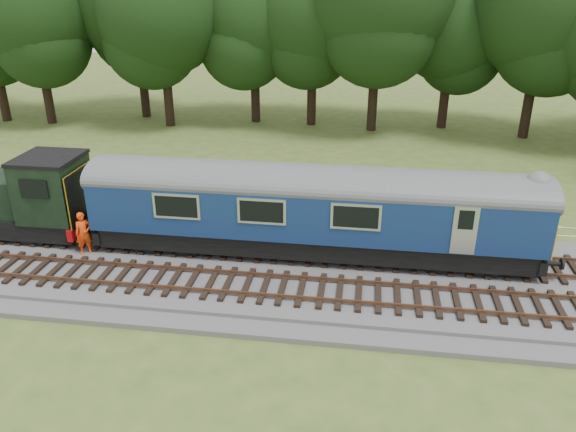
# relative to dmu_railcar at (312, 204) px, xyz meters

# --- Properties ---
(ground) EXTENTS (120.00, 120.00, 0.00)m
(ground) POSITION_rel_dmu_railcar_xyz_m (-2.13, -1.40, -2.61)
(ground) COLOR #425F23
(ground) RESTS_ON ground
(ballast) EXTENTS (70.00, 7.00, 0.35)m
(ballast) POSITION_rel_dmu_railcar_xyz_m (-2.13, -1.40, -2.43)
(ballast) COLOR #4C4C4F
(ballast) RESTS_ON ground
(track_north) EXTENTS (67.20, 2.40, 0.21)m
(track_north) POSITION_rel_dmu_railcar_xyz_m (-2.13, -0.00, -2.19)
(track_north) COLOR black
(track_north) RESTS_ON ballast
(track_south) EXTENTS (67.20, 2.40, 0.21)m
(track_south) POSITION_rel_dmu_railcar_xyz_m (-2.13, -3.00, -2.19)
(track_south) COLOR black
(track_south) RESTS_ON ballast
(fence) EXTENTS (64.00, 0.12, 1.00)m
(fence) POSITION_rel_dmu_railcar_xyz_m (-2.13, 3.10, -2.61)
(fence) COLOR #6B6054
(fence) RESTS_ON ground
(tree_line) EXTENTS (70.00, 8.00, 18.00)m
(tree_line) POSITION_rel_dmu_railcar_xyz_m (-2.13, 20.60, -2.61)
(tree_line) COLOR black
(tree_line) RESTS_ON ground
(dmu_railcar) EXTENTS (18.05, 2.86, 3.88)m
(dmu_railcar) POSITION_rel_dmu_railcar_xyz_m (0.00, 0.00, 0.00)
(dmu_railcar) COLOR black
(dmu_railcar) RESTS_ON ground
(worker) EXTENTS (0.80, 0.75, 1.84)m
(worker) POSITION_rel_dmu_railcar_xyz_m (-9.34, -1.34, -1.34)
(worker) COLOR #FF410D
(worker) RESTS_ON ballast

